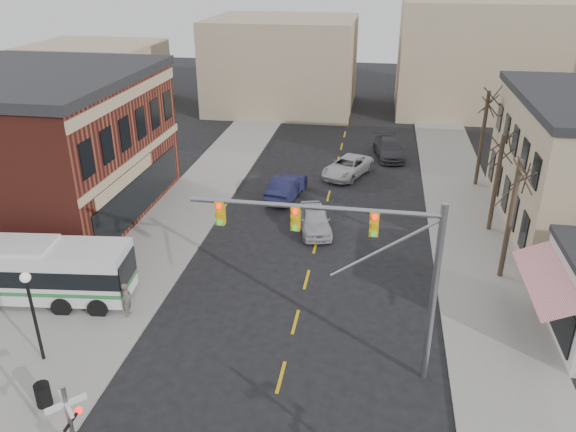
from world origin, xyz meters
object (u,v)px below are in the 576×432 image
object	(u,v)px
car_b	(287,187)
car_a	(314,219)
traffic_signal_mast	(367,253)
pedestrian_far	(116,277)
trash_bin	(43,395)
transit_bus	(10,270)
street_lamp	(30,299)
car_d	(389,149)
pedestrian_near	(127,300)
car_c	(347,167)

from	to	relation	value
car_b	car_a	bearing A→B (deg)	126.56
traffic_signal_mast	pedestrian_far	xyz separation A→B (m)	(-12.82, 3.97, -4.71)
trash_bin	car_b	bearing A→B (deg)	75.52
transit_bus	car_a	bearing A→B (deg)	36.47
pedestrian_far	car_b	bearing A→B (deg)	21.24
transit_bus	car_a	distance (m)	17.70
street_lamp	trash_bin	distance (m)	3.99
car_d	pedestrian_near	world-z (taller)	pedestrian_near
pedestrian_near	pedestrian_far	xyz separation A→B (m)	(-1.46, 1.94, -0.00)
traffic_signal_mast	car_b	world-z (taller)	traffic_signal_mast
car_a	pedestrian_near	bearing A→B (deg)	-139.40
car_c	pedestrian_far	size ratio (longest dim) A/B	3.01
transit_bus	trash_bin	bearing A→B (deg)	-50.01
car_b	traffic_signal_mast	bearing A→B (deg)	118.06
street_lamp	pedestrian_far	xyz separation A→B (m)	(0.86, 5.66, -2.21)
traffic_signal_mast	pedestrian_far	size ratio (longest dim) A/B	5.48
traffic_signal_mast	pedestrian_near	bearing A→B (deg)	169.85
car_c	pedestrian_far	distance (m)	22.21
trash_bin	car_a	size ratio (longest dim) A/B	0.21
transit_bus	trash_bin	size ratio (longest dim) A/B	12.41
trash_bin	car_d	xyz separation A→B (m)	(13.17, 32.90, 0.17)
car_c	pedestrian_near	xyz separation A→B (m)	(-9.19, -21.43, 0.27)
street_lamp	pedestrian_near	bearing A→B (deg)	58.06
transit_bus	traffic_signal_mast	bearing A→B (deg)	-8.18
car_a	car_c	bearing A→B (deg)	68.25
pedestrian_far	car_d	bearing A→B (deg)	16.49
car_d	trash_bin	bearing A→B (deg)	-121.81
traffic_signal_mast	trash_bin	world-z (taller)	traffic_signal_mast
traffic_signal_mast	car_c	distance (m)	24.08
car_b	car_c	distance (m)	6.62
car_a	car_d	size ratio (longest dim) A/B	0.86
street_lamp	car_a	xyz separation A→B (m)	(10.12, 14.75, -2.43)
car_d	pedestrian_near	distance (m)	29.40
street_lamp	car_c	size ratio (longest dim) A/B	0.81
car_a	car_d	world-z (taller)	car_a
street_lamp	traffic_signal_mast	bearing A→B (deg)	7.04
street_lamp	car_b	distance (m)	21.42
trash_bin	pedestrian_far	distance (m)	8.25
pedestrian_near	car_c	bearing A→B (deg)	-28.56
transit_bus	trash_bin	distance (m)	8.95
car_a	pedestrian_near	size ratio (longest dim) A/B	2.61
car_b	car_c	size ratio (longest dim) A/B	0.93
traffic_signal_mast	street_lamp	world-z (taller)	traffic_signal_mast
street_lamp	pedestrian_near	distance (m)	4.92
car_a	car_b	distance (m)	5.86
street_lamp	pedestrian_far	size ratio (longest dim) A/B	2.43
car_b	car_d	distance (m)	12.74
car_d	pedestrian_near	size ratio (longest dim) A/B	3.02
trash_bin	street_lamp	bearing A→B (deg)	122.26
car_b	pedestrian_far	xyz separation A→B (m)	(-6.56, -14.29, 0.19)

